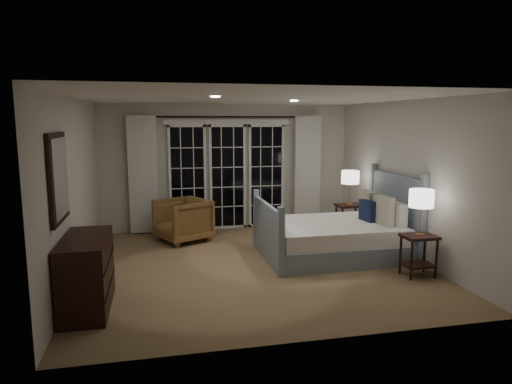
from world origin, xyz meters
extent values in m
plane|color=brown|center=(0.00, 0.00, 0.00)|extent=(5.00, 5.00, 0.00)
plane|color=white|center=(0.00, 0.00, 2.50)|extent=(5.00, 5.00, 0.00)
cube|color=beige|center=(-2.50, 0.00, 1.25)|extent=(0.02, 5.00, 2.50)
cube|color=beige|center=(2.50, 0.00, 1.25)|extent=(0.02, 5.00, 2.50)
cube|color=beige|center=(0.00, 2.50, 1.25)|extent=(5.00, 0.02, 2.50)
cube|color=beige|center=(0.00, -2.50, 1.25)|extent=(5.00, 0.02, 2.50)
cube|color=black|center=(-0.80, 2.47, 1.05)|extent=(0.66, 0.02, 2.02)
cube|color=black|center=(0.00, 2.47, 1.05)|extent=(0.66, 0.02, 2.02)
cube|color=black|center=(0.80, 2.47, 1.05)|extent=(0.66, 0.02, 2.02)
cube|color=white|center=(0.00, 2.46, 2.15)|extent=(2.50, 0.04, 0.10)
cylinder|color=black|center=(0.00, 2.40, 2.25)|extent=(3.50, 0.03, 0.03)
cube|color=white|center=(-1.65, 2.38, 1.15)|extent=(0.55, 0.10, 2.25)
cube|color=white|center=(1.65, 2.38, 1.15)|extent=(0.55, 0.10, 2.25)
cylinder|color=white|center=(0.80, 0.60, 2.49)|extent=(0.12, 0.12, 0.01)
cylinder|color=white|center=(-0.60, -0.40, 2.49)|extent=(0.12, 0.12, 0.01)
cube|color=gray|center=(1.35, 0.19, 0.15)|extent=(2.06, 1.61, 0.30)
cube|color=white|center=(1.35, 0.19, 0.43)|extent=(2.00, 1.55, 0.25)
cube|color=gray|center=(2.44, 0.19, 0.65)|extent=(0.06, 1.61, 1.31)
cube|color=gray|center=(0.26, 0.19, 0.45)|extent=(0.06, 1.61, 0.90)
cube|color=white|center=(2.24, -0.13, 0.73)|extent=(0.14, 0.60, 0.36)
cube|color=white|center=(2.24, 0.51, 0.73)|extent=(0.14, 0.60, 0.36)
cube|color=beige|center=(2.08, -0.09, 0.78)|extent=(0.16, 0.46, 0.45)
cube|color=beige|center=(2.08, 0.47, 0.78)|extent=(0.16, 0.46, 0.45)
cube|color=#151B39|center=(1.94, 0.19, 0.72)|extent=(0.15, 0.35, 0.34)
cube|color=black|center=(2.16, -0.99, 0.57)|extent=(0.45, 0.36, 0.04)
cube|color=black|center=(2.16, -0.99, 0.16)|extent=(0.42, 0.33, 0.03)
cylinder|color=black|center=(1.97, -1.13, 0.28)|extent=(0.04, 0.04, 0.56)
cylinder|color=black|center=(2.35, -1.13, 0.28)|extent=(0.04, 0.04, 0.56)
cylinder|color=black|center=(1.97, -0.84, 0.28)|extent=(0.04, 0.04, 0.56)
cylinder|color=black|center=(2.35, -0.84, 0.28)|extent=(0.04, 0.04, 0.56)
cube|color=black|center=(2.13, 1.31, 0.60)|extent=(0.47, 0.38, 0.04)
cube|color=black|center=(2.13, 1.31, 0.17)|extent=(0.43, 0.34, 0.03)
cylinder|color=black|center=(1.93, 1.16, 0.29)|extent=(0.04, 0.04, 0.59)
cylinder|color=black|center=(2.33, 1.16, 0.29)|extent=(0.04, 0.04, 0.59)
cylinder|color=black|center=(1.93, 1.46, 0.29)|extent=(0.04, 0.04, 0.59)
cylinder|color=black|center=(2.33, 1.46, 0.29)|extent=(0.04, 0.04, 0.59)
cylinder|color=tan|center=(2.16, -0.99, 0.60)|extent=(0.12, 0.12, 0.02)
cylinder|color=tan|center=(2.16, -0.99, 0.80)|extent=(0.02, 0.02, 0.38)
cylinder|color=white|center=(2.16, -0.99, 1.12)|extent=(0.34, 0.34, 0.25)
cylinder|color=tan|center=(2.13, 1.31, 0.63)|extent=(0.12, 0.12, 0.02)
cylinder|color=tan|center=(2.13, 1.31, 0.82)|extent=(0.02, 0.02, 0.38)
cylinder|color=white|center=(2.13, 1.31, 1.13)|extent=(0.33, 0.33, 0.24)
imported|color=brown|center=(-0.96, 1.64, 0.39)|extent=(1.14, 1.13, 0.78)
cube|color=black|center=(-2.23, -1.17, 0.43)|extent=(0.50, 1.20, 0.85)
cube|color=black|center=(-1.97, -1.17, 0.28)|extent=(0.01, 1.18, 0.01)
cube|color=black|center=(-1.97, -1.17, 0.56)|extent=(0.01, 1.18, 0.01)
cube|color=black|center=(-2.47, -1.17, 1.55)|extent=(0.04, 0.85, 1.00)
cube|color=white|center=(-2.44, -1.17, 1.55)|extent=(0.01, 0.73, 0.88)
camera|label=1|loc=(-1.40, -6.55, 2.18)|focal=32.00mm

